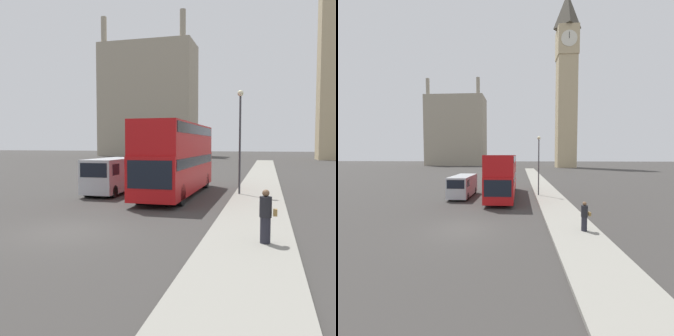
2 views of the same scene
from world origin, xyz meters
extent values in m
plane|color=#383533|center=(0.00, 0.00, 0.00)|extent=(300.00, 300.00, 0.00)
cube|color=gray|center=(6.43, 0.00, 0.07)|extent=(2.86, 120.00, 0.15)
cube|color=tan|center=(19.77, 69.30, 19.37)|extent=(6.57, 6.57, 38.75)
cube|color=tan|center=(19.77, 69.30, 43.68)|extent=(7.10, 7.10, 9.86)
pyramid|color=#474238|center=(19.77, 69.30, 54.76)|extent=(6.90, 6.90, 12.31)
cylinder|color=silver|center=(19.77, 65.69, 43.68)|extent=(5.39, 0.12, 5.39)
cube|color=black|center=(19.77, 65.61, 44.62)|extent=(0.16, 0.06, 2.15)
cube|color=#9E937F|center=(-24.34, 84.79, 14.80)|extent=(24.77, 12.27, 29.61)
cylinder|color=#9E937F|center=(-34.87, 79.58, 32.86)|extent=(1.47, 1.47, 6.51)
cylinder|color=#9E937F|center=(-13.81, 79.58, 32.86)|extent=(1.47, 1.47, 6.51)
cube|color=#B71114|center=(1.55, 10.59, 1.45)|extent=(2.54, 11.45, 2.27)
cube|color=#B71114|center=(1.55, 10.59, 3.49)|extent=(2.54, 11.22, 1.81)
cube|color=black|center=(1.55, 10.59, 2.16)|extent=(2.58, 10.99, 0.55)
cube|color=black|center=(1.55, 10.59, 4.02)|extent=(2.58, 10.76, 0.55)
cube|color=black|center=(1.55, 4.85, 1.72)|extent=(2.23, 0.03, 1.36)
cylinder|color=black|center=(0.64, 6.59, 0.57)|extent=(0.71, 1.14, 1.14)
cylinder|color=black|center=(2.47, 6.59, 0.57)|extent=(0.71, 1.14, 1.14)
cylinder|color=black|center=(0.64, 14.60, 0.57)|extent=(0.71, 1.14, 1.14)
cylinder|color=black|center=(2.47, 14.60, 0.57)|extent=(0.71, 1.14, 1.14)
cube|color=#B2B7BC|center=(-2.64, 10.21, 1.23)|extent=(1.95, 5.50, 2.04)
cube|color=black|center=(-2.64, 7.45, 1.68)|extent=(1.66, 0.02, 0.82)
cube|color=black|center=(-2.64, 8.42, 1.68)|extent=(1.98, 0.99, 0.65)
cylinder|color=black|center=(-3.37, 8.34, 0.38)|extent=(0.49, 0.76, 0.76)
cylinder|color=black|center=(-1.91, 8.34, 0.38)|extent=(0.49, 0.76, 0.76)
cylinder|color=black|center=(-3.37, 12.07, 0.38)|extent=(0.49, 0.76, 0.76)
cylinder|color=black|center=(-1.91, 12.07, 0.38)|extent=(0.49, 0.76, 0.76)
cylinder|color=#23232D|center=(6.94, -0.32, 0.55)|extent=(0.31, 0.31, 0.80)
cylinder|color=black|center=(6.94, -0.32, 1.27)|extent=(0.37, 0.37, 0.63)
sphere|color=brown|center=(6.94, -0.32, 1.69)|extent=(0.22, 0.22, 0.22)
cube|color=olive|center=(7.22, -0.32, 1.11)|extent=(0.12, 0.24, 0.20)
cylinder|color=#38383D|center=(5.32, 10.95, 3.09)|extent=(0.12, 0.12, 5.88)
sphere|color=beige|center=(5.32, 10.95, 6.21)|extent=(0.36, 0.36, 0.36)
camera|label=1|loc=(6.98, -11.97, 3.18)|focal=40.00mm
camera|label=2|loc=(3.31, -12.94, 4.38)|focal=24.00mm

